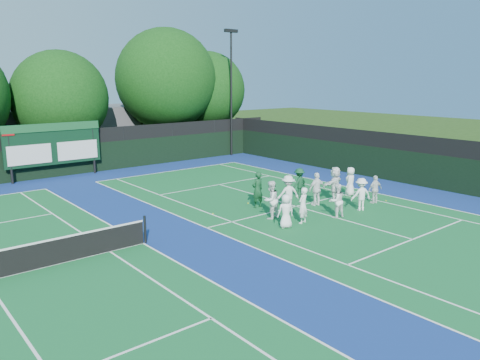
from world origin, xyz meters
TOP-DOWN VIEW (x-y plane):
  - ground at (0.00, 0.00)m, footprint 120.00×120.00m
  - court_apron at (-6.00, 1.00)m, footprint 34.00×32.00m
  - near_court at (0.00, 1.00)m, footprint 11.05×23.85m
  - back_fence at (-6.00, 16.00)m, footprint 34.00×0.08m
  - divider_fence_right at (9.00, 1.00)m, footprint 0.08×32.00m
  - scoreboard at (-7.01, 15.59)m, footprint 6.00×0.21m
  - clubhouse at (-2.00, 24.00)m, footprint 18.00×6.00m
  - light_pole_right at (7.50, 15.70)m, footprint 1.20×0.30m
  - tree_c at (-4.87, 19.58)m, footprint 6.74×6.74m
  - tree_d at (3.84, 19.58)m, footprint 8.24×8.24m
  - tree_e at (7.92, 19.58)m, footprint 6.70×6.70m
  - tennis_ball_1 at (2.12, 3.00)m, footprint 0.07×0.07m
  - tennis_ball_2 at (2.60, 0.31)m, footprint 0.07×0.07m
  - tennis_ball_3 at (-4.05, 2.51)m, footprint 0.07×0.07m
  - tennis_ball_4 at (-1.54, 2.91)m, footprint 0.07×0.07m
  - tennis_ball_5 at (4.36, -1.28)m, footprint 0.07×0.07m
  - player_front_0 at (-2.83, -1.09)m, footprint 0.83×0.68m
  - player_front_1 at (-1.79, -1.10)m, footprint 0.67×0.53m
  - player_front_2 at (0.06, -1.47)m, footprint 0.87×0.73m
  - player_front_3 at (1.90, -1.46)m, footprint 1.18×0.92m
  - player_front_4 at (3.57, -1.10)m, footprint 0.90×0.50m
  - player_back_0 at (-2.39, 0.32)m, footprint 0.95×0.80m
  - player_back_1 at (-0.91, 0.69)m, footprint 1.29×1.00m
  - player_back_2 at (0.94, 0.51)m, footprint 1.04×0.54m
  - player_back_3 at (2.35, 0.51)m, footprint 1.77×0.95m
  - player_back_4 at (3.89, 0.71)m, footprint 0.91×0.76m
  - coach_left at (-1.63, 2.09)m, footprint 0.66×0.44m
  - coach_right at (1.44, 2.18)m, footprint 1.10×0.72m

SIDE VIEW (x-z plane):
  - ground at x=0.00m, z-range 0.00..0.00m
  - court_apron at x=-6.00m, z-range 0.00..0.01m
  - near_court at x=0.00m, z-range 0.01..0.01m
  - tennis_ball_1 at x=2.12m, z-range 0.00..0.07m
  - tennis_ball_2 at x=2.60m, z-range 0.00..0.07m
  - tennis_ball_3 at x=-4.05m, z-range 0.00..0.07m
  - tennis_ball_4 at x=-1.54m, z-range 0.00..0.07m
  - tennis_ball_5 at x=4.36m, z-range 0.00..0.07m
  - player_front_4 at x=3.57m, z-range 0.00..1.46m
  - player_front_0 at x=-2.83m, z-range 0.00..1.47m
  - player_back_4 at x=3.89m, z-range 0.00..1.58m
  - player_front_2 at x=0.06m, z-range 0.00..1.59m
  - player_front_3 at x=1.90m, z-range 0.00..1.60m
  - coach_right at x=1.44m, z-range 0.00..1.61m
  - player_front_1 at x=-1.79m, z-range 0.00..1.62m
  - player_back_2 at x=0.94m, z-range 0.00..1.69m
  - player_back_0 at x=-2.39m, z-range 0.00..1.75m
  - player_back_1 at x=-0.91m, z-range 0.00..1.76m
  - coach_left at x=-1.63m, z-range 0.00..1.82m
  - player_back_3 at x=2.35m, z-range 0.00..1.82m
  - back_fence at x=-6.00m, z-range -0.14..2.86m
  - divider_fence_right at x=9.00m, z-range -0.14..2.86m
  - clubhouse at x=-2.00m, z-range 0.00..4.00m
  - scoreboard at x=-7.01m, z-range 0.42..3.97m
  - tree_c at x=-4.87m, z-range 0.60..8.89m
  - tree_e at x=7.92m, z-range 0.80..9.46m
  - tree_d at x=3.84m, z-range 0.84..11.20m
  - light_pole_right at x=7.50m, z-range 1.24..11.36m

